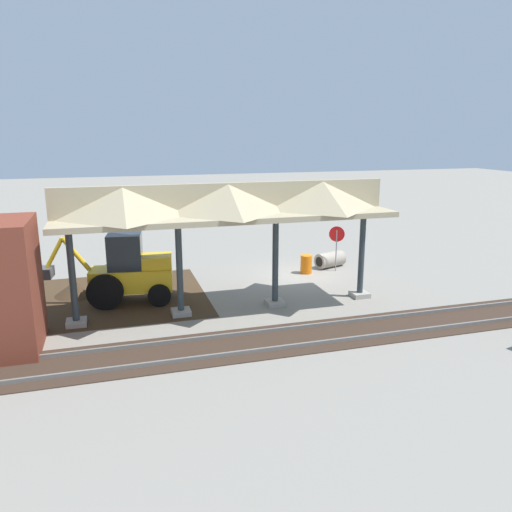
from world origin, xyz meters
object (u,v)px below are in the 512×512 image
object	(u,v)px
stop_sign	(337,239)
concrete_pipe	(330,260)
traffic_barrel	(306,264)
backhoe	(128,272)

from	to	relation	value
stop_sign	concrete_pipe	distance (m)	1.43
stop_sign	traffic_barrel	xyz separation A→B (m)	(1.56, -0.02, -1.16)
stop_sign	backhoe	world-z (taller)	backhoe
backhoe	traffic_barrel	distance (m)	8.75
concrete_pipe	traffic_barrel	world-z (taller)	traffic_barrel
concrete_pipe	traffic_barrel	xyz separation A→B (m)	(1.60, 0.73, 0.06)
backhoe	concrete_pipe	xyz separation A→B (m)	(-10.09, -2.69, -0.88)
concrete_pipe	traffic_barrel	distance (m)	1.76
traffic_barrel	concrete_pipe	bearing A→B (deg)	-155.65
backhoe	traffic_barrel	bearing A→B (deg)	-166.97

